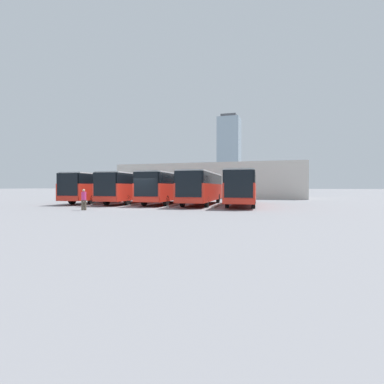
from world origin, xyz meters
name	(u,v)px	position (x,y,z in m)	size (l,w,h in m)	color
ground_plane	(137,208)	(0.00, 0.00, 0.00)	(600.00, 600.00, 0.00)	gray
bus_0	(242,187)	(-8.00, -5.98, 1.79)	(3.50, 12.45, 3.19)	red
curb_divider_0	(218,205)	(-6.00, -4.16, 0.07)	(0.24, 6.12, 0.15)	#9E9E99
bus_1	(202,187)	(-4.00, -6.07, 1.79)	(3.50, 12.45, 3.19)	red
curb_divider_1	(177,205)	(-2.00, -4.25, 0.07)	(0.24, 6.12, 0.15)	#9E9E99
bus_2	(167,187)	(0.00, -6.63, 1.79)	(3.50, 12.45, 3.19)	red
curb_divider_2	(142,204)	(2.00, -4.81, 0.07)	(0.24, 6.12, 0.15)	#9E9E99
bus_3	(133,187)	(4.00, -6.53, 1.79)	(3.50, 12.45, 3.19)	red
curb_divider_3	(107,203)	(6.00, -4.71, 0.07)	(0.24, 6.12, 0.15)	#9E9E99
bus_4	(101,187)	(8.00, -6.52, 1.79)	(3.50, 12.45, 3.19)	red
pedestrian	(84,199)	(2.70, 3.46, 0.86)	(0.50, 0.50, 1.60)	brown
station_building	(212,181)	(0.00, -26.98, 2.79)	(29.95, 14.22, 5.51)	beige
office_tower	(229,153)	(30.16, -209.64, 28.44)	(16.62, 16.62, 58.09)	#93A8B7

